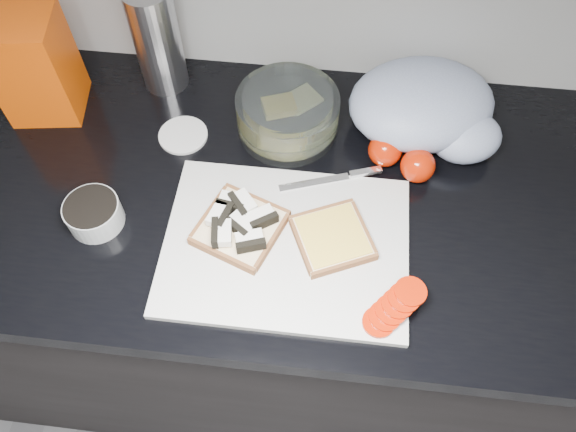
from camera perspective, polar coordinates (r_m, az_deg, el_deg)
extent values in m
cube|color=black|center=(1.41, -3.98, -7.67)|extent=(3.50, 0.60, 0.86)
cube|color=black|center=(1.02, -5.46, 2.85)|extent=(3.50, 0.64, 0.04)
cube|color=silver|center=(0.92, -0.21, -3.02)|extent=(0.40, 0.30, 0.01)
cube|color=beige|center=(0.93, -4.90, -1.19)|extent=(0.16, 0.16, 0.02)
cube|color=white|center=(0.94, -5.66, 1.53)|extent=(0.05, 0.03, 0.02)
cube|color=black|center=(0.94, -5.66, 1.53)|extent=(0.05, 0.02, 0.02)
cube|color=white|center=(0.93, -4.42, 1.38)|extent=(0.05, 0.05, 0.02)
cube|color=black|center=(0.93, -4.42, 1.38)|extent=(0.04, 0.04, 0.02)
cube|color=white|center=(0.92, -2.77, -0.03)|extent=(0.05, 0.04, 0.02)
cube|color=black|center=(0.92, -2.77, -0.03)|extent=(0.05, 0.04, 0.02)
cube|color=white|center=(0.92, -7.10, 0.13)|extent=(0.04, 0.05, 0.02)
cube|color=black|center=(0.92, -7.10, 0.13)|extent=(0.02, 0.05, 0.02)
cube|color=white|center=(0.91, -4.69, -0.78)|extent=(0.05, 0.05, 0.02)
cube|color=black|center=(0.91, -4.69, -0.78)|extent=(0.04, 0.04, 0.02)
cube|color=white|center=(0.89, -3.93, -2.37)|extent=(0.05, 0.04, 0.02)
cube|color=black|center=(0.89, -3.93, -2.37)|extent=(0.05, 0.03, 0.02)
cube|color=white|center=(0.90, -6.56, -1.71)|extent=(0.03, 0.05, 0.02)
cube|color=black|center=(0.90, -6.56, -1.71)|extent=(0.02, 0.05, 0.02)
cube|color=beige|center=(0.92, 4.54, -2.22)|extent=(0.15, 0.15, 0.02)
cube|color=yellow|center=(0.91, 4.57, -1.95)|extent=(0.13, 0.13, 0.00)
cylinder|color=#B71D04|center=(0.87, 9.18, -10.61)|extent=(0.06, 0.06, 0.01)
cylinder|color=#B71D04|center=(0.87, 9.82, -9.99)|extent=(0.06, 0.06, 0.01)
cylinder|color=#B71D04|center=(0.87, 10.46, -9.36)|extent=(0.07, 0.07, 0.01)
cylinder|color=#B71D04|center=(0.87, 11.09, -8.74)|extent=(0.07, 0.07, 0.01)
cylinder|color=#B71D04|center=(0.87, 11.71, -8.12)|extent=(0.07, 0.07, 0.01)
cylinder|color=#B71D04|center=(0.88, 12.34, -7.51)|extent=(0.07, 0.07, 0.01)
cube|color=silver|center=(0.98, 2.65, 3.44)|extent=(0.12, 0.05, 0.00)
cube|color=silver|center=(1.00, 7.88, 4.44)|extent=(0.06, 0.03, 0.01)
cylinder|color=#ABB0B1|center=(0.99, -19.11, 0.21)|extent=(0.09, 0.09, 0.05)
cylinder|color=black|center=(0.97, -19.43, 0.81)|extent=(0.09, 0.09, 0.01)
cylinder|color=silver|center=(1.08, -10.61, 8.07)|extent=(0.09, 0.09, 0.01)
cylinder|color=silver|center=(1.05, -0.04, 10.32)|extent=(0.19, 0.19, 0.08)
cube|color=yellow|center=(1.05, -0.88, 9.93)|extent=(0.07, 0.06, 0.04)
cube|color=#ECDF8D|center=(1.08, 1.37, 10.29)|extent=(0.08, 0.08, 0.01)
cube|color=#E04C03|center=(1.14, -24.41, 13.74)|extent=(0.14, 0.14, 0.20)
cylinder|color=#BABABF|center=(1.12, -13.16, 17.05)|extent=(0.09, 0.09, 0.21)
ellipsoid|color=#9BA9BF|center=(1.07, 13.38, 11.06)|extent=(0.31, 0.28, 0.12)
ellipsoid|color=#9BA9BF|center=(1.06, 17.58, 7.65)|extent=(0.15, 0.14, 0.08)
sphere|color=#B71D04|center=(1.02, 9.84, 6.63)|extent=(0.06, 0.06, 0.06)
sphere|color=#B71D04|center=(1.01, 13.05, 4.99)|extent=(0.06, 0.06, 0.06)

